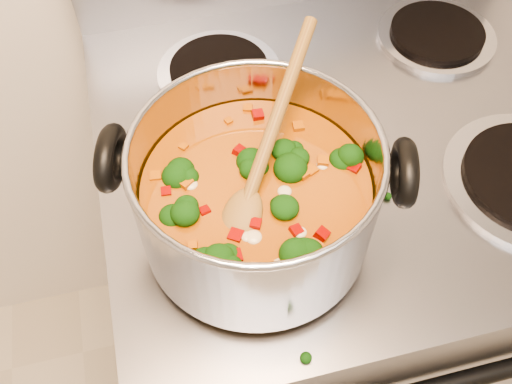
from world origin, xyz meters
TOP-DOWN VIEW (x-y plane):
  - electric_range at (0.04, 1.16)m, footprint 0.74×0.67m
  - stockpot at (-0.15, 1.02)m, footprint 0.33×0.26m
  - wooden_spoon at (-0.14, 1.03)m, footprint 0.17×0.23m
  - cooktop_crumbs at (-0.18, 0.87)m, footprint 0.34×0.03m

SIDE VIEW (x-z plane):
  - electric_range at x=0.04m, z-range -0.07..1.01m
  - cooktop_crumbs at x=-0.18m, z-range 0.92..0.93m
  - stockpot at x=-0.15m, z-range 0.92..1.08m
  - wooden_spoon at x=-0.14m, z-range 0.99..1.10m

